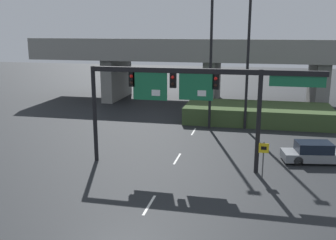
{
  "coord_description": "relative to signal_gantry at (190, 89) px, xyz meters",
  "views": [
    {
      "loc": [
        5.02,
        -14.31,
        9.04
      ],
      "look_at": [
        0.0,
        8.54,
        3.52
      ],
      "focal_mm": 42.0,
      "sensor_mm": 36.0,
      "label": 1
    }
  ],
  "objects": [
    {
      "name": "lane_markings",
      "position": [
        -1.08,
        5.35,
        -5.26
      ],
      "size": [
        0.14,
        40.39,
        0.01
      ],
      "color": "silver",
      "rests_on": "ground"
    },
    {
      "name": "signal_gantry",
      "position": [
        0.0,
        0.0,
        0.0
      ],
      "size": [
        14.86,
        0.44,
        6.55
      ],
      "color": "black",
      "rests_on": "ground"
    },
    {
      "name": "speed_limit_sign",
      "position": [
        4.73,
        -0.95,
        -3.76
      ],
      "size": [
        0.6,
        0.11,
        2.3
      ],
      "color": "#4C4C4C",
      "rests_on": "ground"
    },
    {
      "name": "highway_light_pole_far",
      "position": [
        0.14,
        10.58,
        2.35
      ],
      "size": [
        0.7,
        0.36,
        14.47
      ],
      "color": "black",
      "rests_on": "ground"
    },
    {
      "name": "parked_sedan_near_right",
      "position": [
        8.3,
        2.93,
        -4.61
      ],
      "size": [
        4.71,
        2.48,
        1.41
      ],
      "rotation": [
        0.0,
        0.0,
        0.17
      ],
      "color": "gray",
      "rests_on": "ground"
    },
    {
      "name": "highway_light_pole_near",
      "position": [
        3.34,
        11.14,
        2.91
      ],
      "size": [
        0.7,
        0.36,
        15.6
      ],
      "color": "black",
      "rests_on": "ground"
    },
    {
      "name": "overpass_bridge",
      "position": [
        -1.08,
        23.79,
        0.16
      ],
      "size": [
        43.57,
        9.83,
        7.8
      ],
      "color": "gray",
      "rests_on": "ground"
    },
    {
      "name": "grass_embankment",
      "position": [
        4.45,
        14.25,
        -4.46
      ],
      "size": [
        13.96,
        6.03,
        1.62
      ],
      "color": "#384C28",
      "rests_on": "ground"
    }
  ]
}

